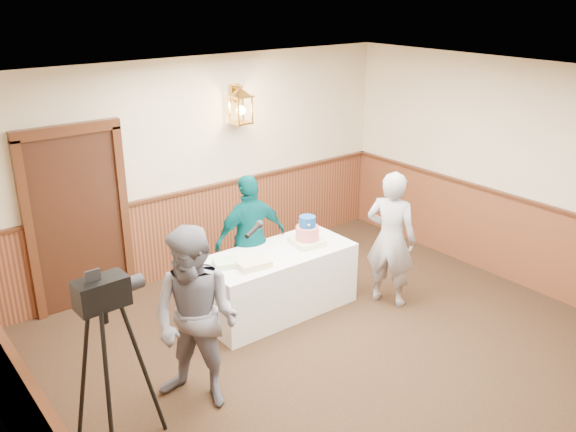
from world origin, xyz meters
The scene contains 10 objects.
ground centered at (0.00, 0.00, 0.00)m, with size 7.00×7.00×0.00m, color black.
room_shell centered at (-0.05, 0.45, 1.52)m, with size 6.02×7.02×2.81m.
display_table centered at (0.11, 1.90, 0.38)m, with size 1.80×0.80×0.75m, color white.
tiered_cake centered at (0.52, 1.86, 0.89)m, with size 0.38×0.38×0.35m.
sheet_cake_yellow centered at (-0.33, 1.75, 0.79)m, with size 0.35×0.27×0.07m, color #DFC985.
sheet_cake_green centered at (-0.54, 1.94, 0.78)m, with size 0.28×0.22×0.07m, color #A0E29F.
interviewer centered at (-1.46, 1.00, 0.86)m, with size 1.57×1.05×1.71m.
baker centered at (1.28, 1.24, 0.82)m, with size 0.60×0.39×1.65m, color #99989D.
assistant_p centered at (0.05, 2.34, 0.79)m, with size 0.92×0.38×1.57m, color #034749.
tv_camera_rig centered at (-2.32, 0.82, 0.71)m, with size 0.62×0.58×1.59m.
Camera 1 is at (-3.68, -3.19, 3.62)m, focal length 38.00 mm.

